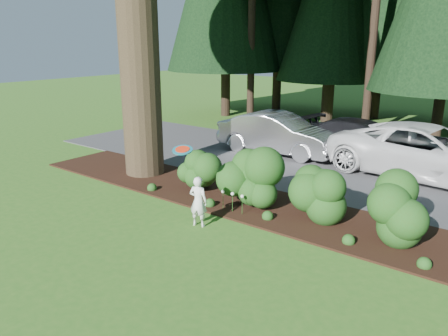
{
  "coord_description": "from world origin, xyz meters",
  "views": [
    {
      "loc": [
        5.81,
        -5.92,
        4.23
      ],
      "look_at": [
        -0.26,
        1.99,
        1.3
      ],
      "focal_mm": 35.0,
      "sensor_mm": 36.0,
      "label": 1
    }
  ],
  "objects_px": {
    "child": "(198,202)",
    "car_dark_suv": "(363,139)",
    "frisbee": "(182,150)",
    "car_silver_wagon": "(278,134)",
    "car_white_suv": "(428,152)"
  },
  "relations": [
    {
      "from": "car_silver_wagon",
      "to": "child",
      "type": "distance_m",
      "value": 7.29
    },
    {
      "from": "frisbee",
      "to": "child",
      "type": "bearing_deg",
      "value": 8.45
    },
    {
      "from": "car_silver_wagon",
      "to": "frisbee",
      "type": "relative_size",
      "value": 9.7
    },
    {
      "from": "car_silver_wagon",
      "to": "child",
      "type": "relative_size",
      "value": 3.86
    },
    {
      "from": "car_silver_wagon",
      "to": "car_dark_suv",
      "type": "relative_size",
      "value": 0.99
    },
    {
      "from": "child",
      "to": "frisbee",
      "type": "bearing_deg",
      "value": -5.54
    },
    {
      "from": "car_white_suv",
      "to": "child",
      "type": "relative_size",
      "value": 4.91
    },
    {
      "from": "car_white_suv",
      "to": "frisbee",
      "type": "xyz_separation_m",
      "value": [
        -3.7,
        -7.23,
        0.94
      ]
    },
    {
      "from": "car_dark_suv",
      "to": "child",
      "type": "xyz_separation_m",
      "value": [
        -0.8,
        -8.35,
        -0.11
      ]
    },
    {
      "from": "car_dark_suv",
      "to": "frisbee",
      "type": "distance_m",
      "value": 8.56
    },
    {
      "from": "car_silver_wagon",
      "to": "car_white_suv",
      "type": "bearing_deg",
      "value": -89.68
    },
    {
      "from": "child",
      "to": "car_dark_suv",
      "type": "bearing_deg",
      "value": -109.44
    },
    {
      "from": "child",
      "to": "frisbee",
      "type": "distance_m",
      "value": 1.26
    },
    {
      "from": "car_dark_suv",
      "to": "child",
      "type": "relative_size",
      "value": 3.91
    },
    {
      "from": "car_silver_wagon",
      "to": "frisbee",
      "type": "distance_m",
      "value": 7.32
    }
  ]
}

